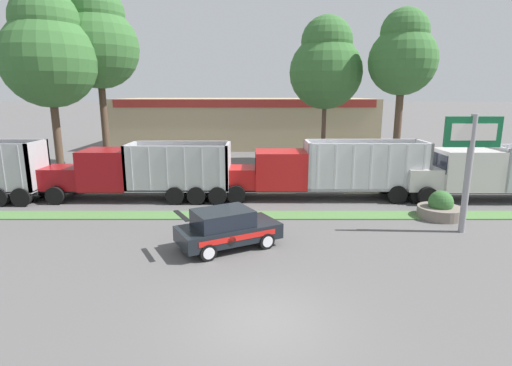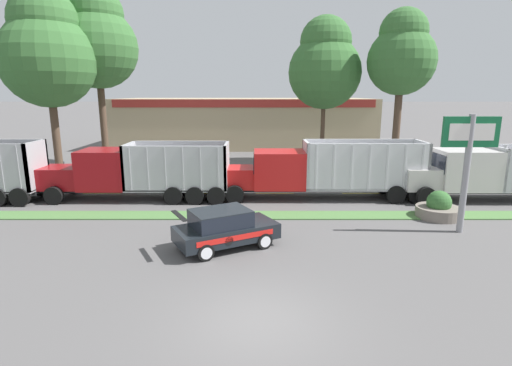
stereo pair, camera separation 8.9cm
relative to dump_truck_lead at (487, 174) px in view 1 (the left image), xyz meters
The scene contains 19 objects.
ground_plane 18.33m from the dump_truck_lead, 136.12° to the right, with size 600.00×600.00×0.00m, color #5B5959.
grass_verge 13.59m from the dump_truck_lead, 167.03° to the right, with size 120.00×1.38×0.06m, color #517F42.
centre_line_2 28.34m from the dump_truck_lead, behind, with size 2.40×0.14×0.01m, color yellow.
centre_line_3 22.96m from the dump_truck_lead, behind, with size 2.40×0.14×0.01m, color yellow.
centre_line_4 17.60m from the dump_truck_lead, behind, with size 2.40×0.14×0.01m, color yellow.
centre_line_5 12.26m from the dump_truck_lead, behind, with size 2.40×0.14×0.01m, color yellow.
centre_line_6 7.03m from the dump_truck_lead, 166.01° to the left, with size 2.40×0.14×0.01m, color yellow.
centre_line_7 2.60m from the dump_truck_lead, 127.03° to the left, with size 2.40×0.14×0.01m, color yellow.
dump_truck_lead is the anchor object (origin of this frame).
dump_truck_mid 21.08m from the dump_truck_lead, behind, with size 10.96×2.84×3.29m.
dump_truck_far_right 10.47m from the dump_truck_lead, behind, with size 12.07×2.67×3.40m.
rally_car 16.24m from the dump_truck_lead, 153.37° to the right, with size 4.44×3.57×1.62m.
store_sign_post 7.12m from the dump_truck_lead, 126.86° to the right, with size 2.41×0.28×5.24m.
stone_planter 5.38m from the dump_truck_lead, 141.14° to the right, with size 2.16×2.16×1.38m.
store_building_backdrop 29.59m from the dump_truck_lead, 119.37° to the left, with size 28.85×12.10×5.51m.
tree_behind_left 30.68m from the dump_truck_lead, 164.04° to the left, with size 6.87×6.87×13.61m.
tree_behind_centre 29.88m from the dump_truck_lead, 156.16° to the left, with size 6.48×6.48×14.55m.
tree_behind_right 12.48m from the dump_truck_lead, 101.03° to the left, with size 5.26×5.26×12.49m.
tree_behind_far_right 16.09m from the dump_truck_lead, 120.62° to the left, with size 6.14×6.14×12.43m.
Camera 1 is at (-0.16, -9.81, 6.09)m, focal length 28.00 mm.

